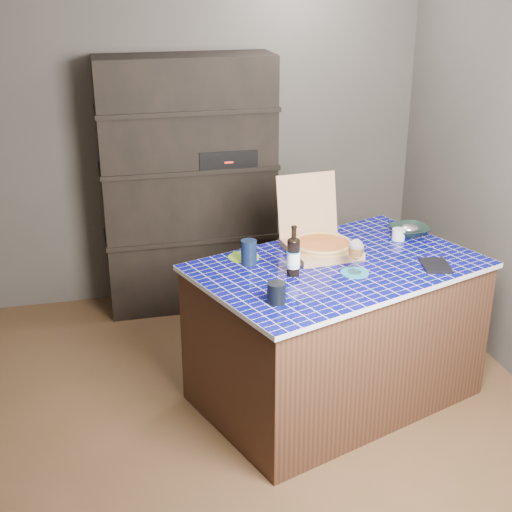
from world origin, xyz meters
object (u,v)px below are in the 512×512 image
object	(u,v)px
kitchen_island	(336,332)
wine_glass	(356,250)
mead_bottle	(293,256)
bowl	(409,230)
dvd_case	(436,265)
pizza_box	(320,242)

from	to	relation	value
kitchen_island	wine_glass	size ratio (longest dim) A/B	9.41
kitchen_island	mead_bottle	distance (m)	0.60
mead_bottle	wine_glass	size ratio (longest dim) A/B	1.45
bowl	dvd_case	bearing A→B (deg)	-98.40
wine_glass	bowl	distance (m)	0.71
kitchen_island	bowl	size ratio (longest dim) A/B	7.72
mead_bottle	dvd_case	xyz separation A→B (m)	(0.78, -0.08, -0.10)
pizza_box	mead_bottle	size ratio (longest dim) A/B	1.76
pizza_box	wine_glass	distance (m)	0.36
kitchen_island	mead_bottle	bearing A→B (deg)	175.76
pizza_box	mead_bottle	xyz separation A→B (m)	(-0.24, -0.28, 0.05)
mead_bottle	bowl	distance (m)	0.95
dvd_case	kitchen_island	bearing A→B (deg)	174.92
kitchen_island	dvd_case	size ratio (longest dim) A/B	8.87
mead_bottle	kitchen_island	bearing A→B (deg)	15.66
kitchen_island	mead_bottle	xyz separation A→B (m)	(-0.28, -0.08, 0.52)
mead_bottle	bowl	bearing A→B (deg)	25.81
pizza_box	mead_bottle	distance (m)	0.37
mead_bottle	wine_glass	distance (m)	0.33
mead_bottle	dvd_case	distance (m)	0.79
wine_glass	mead_bottle	bearing A→B (deg)	169.51
kitchen_island	dvd_case	world-z (taller)	dvd_case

